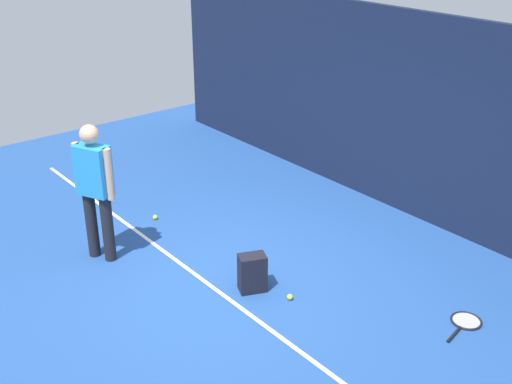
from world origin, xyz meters
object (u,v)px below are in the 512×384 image
tennis_player (95,185)px  backpack (252,273)px  tennis_racket (465,322)px  tennis_ball_near_player (155,217)px  tennis_ball_by_fence (290,297)px

tennis_player → backpack: size_ratio=3.86×
tennis_racket → backpack: 2.31m
tennis_racket → tennis_ball_near_player: tennis_ball_near_player is taller
tennis_player → tennis_ball_near_player: (-0.46, 1.02, -0.93)m
tennis_racket → tennis_ball_by_fence: (-1.46, -1.12, 0.02)m
tennis_ball_by_fence → tennis_racket: bearing=37.5°
tennis_ball_near_player → tennis_ball_by_fence: (2.59, 0.14, 0.00)m
tennis_player → backpack: bearing=-175.4°
backpack → tennis_ball_near_player: backpack is taller
backpack → tennis_player: bearing=-36.8°
tennis_ball_by_fence → backpack: bearing=-155.9°
tennis_player → tennis_ball_by_fence: 2.60m
tennis_player → tennis_ball_near_player: tennis_player is taller
tennis_player → tennis_ball_near_player: size_ratio=25.76×
tennis_player → backpack: tennis_player is taller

